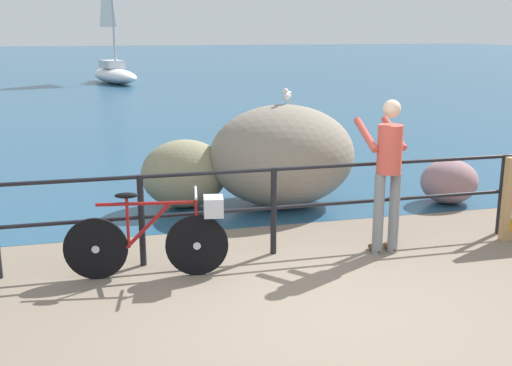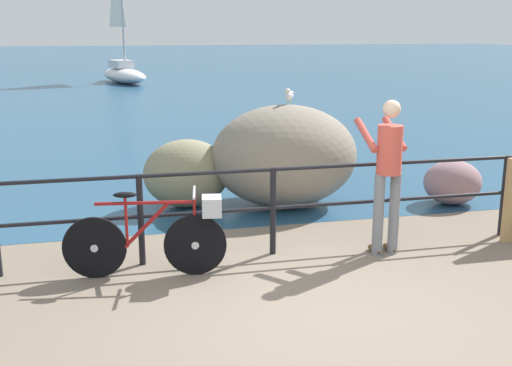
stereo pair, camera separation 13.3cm
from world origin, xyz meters
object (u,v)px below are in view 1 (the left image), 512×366
Objects in this scene: bicycle at (161,234)px; breakwater_boulder_right at (449,182)px; breakwater_boulder_left at (184,174)px; sailboat at (114,68)px; breakwater_boulder_main at (282,156)px; person_at_railing at (388,169)px; seagull at (287,94)px.

breakwater_boulder_right is (4.45, 1.81, -0.14)m from bicycle.
sailboat reaches higher than breakwater_boulder_left.
sailboat is at bearing 97.57° from bicycle.
breakwater_boulder_left reaches higher than breakwater_boulder_right.
bicycle is 0.79× the size of breakwater_boulder_main.
sailboat is (-0.27, 21.83, 0.21)m from breakwater_boulder_left.
breakwater_boulder_left is at bearing -18.07° from sailboat.
person_at_railing is 5.39× the size of seagull.
seagull reaches higher than breakwater_boulder_main.
person_at_railing is at bearing 39.50° from seagull.
person_at_railing is 3.20m from breakwater_boulder_left.
bicycle is 24.40m from sailboat.
breakwater_boulder_main is 0.89m from seagull.
sailboat is (-1.67, 22.07, -0.03)m from breakwater_boulder_main.
breakwater_boulder_right is 2.62× the size of seagull.
seagull is (-2.35, 0.61, 1.29)m from breakwater_boulder_right.
bicycle is 1.35× the size of breakwater_boulder_left.
breakwater_boulder_right is at bearing -50.49° from person_at_railing.
person_at_railing is at bearing -13.50° from sailboat.
breakwater_boulder_right is at bearing 103.22° from seagull.
seagull is at bearing 57.43° from bicycle.
breakwater_boulder_main is at bearing 11.27° from person_at_railing.
breakwater_boulder_left is at bearing 168.82° from breakwater_boulder_right.
bicycle is 3.09m from breakwater_boulder_main.
person_at_railing reaches higher than breakwater_boulder_left.
bicycle is at bearing -19.57° from sailboat.
breakwater_boulder_main is at bearing 168.00° from breakwater_boulder_right.
person_at_railing reaches higher than seagull.
bicycle is 2.64m from person_at_railing.
sailboat is (-2.24, 24.31, -0.28)m from person_at_railing.
seagull is at bearing 165.45° from breakwater_boulder_right.
breakwater_boulder_left is 0.20× the size of sailboat.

